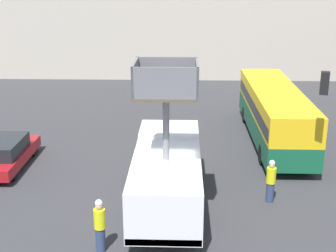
{
  "coord_description": "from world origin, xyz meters",
  "views": [
    {
      "loc": [
        0.74,
        -15.78,
        8.85
      ],
      "look_at": [
        0.17,
        1.95,
        3.04
      ],
      "focal_mm": 50.0,
      "sensor_mm": 36.0,
      "label": 1
    }
  ],
  "objects": [
    {
      "name": "parked_car_curbside",
      "position": [
        -7.59,
        4.58,
        0.74
      ],
      "size": [
        1.83,
        4.74,
        1.45
      ],
      "color": "maroon",
      "rests_on": "ground_plane"
    },
    {
      "name": "city_bus",
      "position": [
        5.73,
        8.8,
        1.73
      ],
      "size": [
        2.47,
        10.89,
        2.94
      ],
      "rotation": [
        0.0,
        0.0,
        1.73
      ],
      "color": "#145638",
      "rests_on": "ground_plane"
    },
    {
      "name": "ground_plane",
      "position": [
        0.0,
        0.0,
        0.0
      ],
      "size": [
        120.0,
        120.0,
        0.0
      ],
      "primitive_type": "plane",
      "color": "#333335"
    },
    {
      "name": "road_worker_near_truck",
      "position": [
        -1.94,
        -2.29,
        0.96
      ],
      "size": [
        0.38,
        0.38,
        1.9
      ],
      "rotation": [
        0.0,
        0.0,
        3.01
      ],
      "color": "navy",
      "rests_on": "ground_plane"
    },
    {
      "name": "utility_truck",
      "position": [
        0.17,
        0.98,
        1.51
      ],
      "size": [
        2.53,
        7.4,
        6.01
      ],
      "color": "white",
      "rests_on": "ground_plane"
    },
    {
      "name": "road_worker_directing",
      "position": [
        4.32,
        1.48,
        0.9
      ],
      "size": [
        0.38,
        0.38,
        1.81
      ],
      "rotation": [
        0.0,
        0.0,
        4.37
      ],
      "color": "navy",
      "rests_on": "ground_plane"
    }
  ]
}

